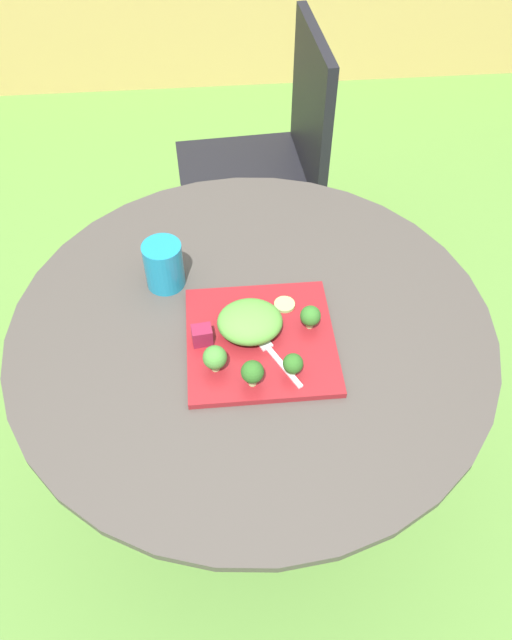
% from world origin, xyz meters
% --- Properties ---
extents(ground_plane, '(12.00, 12.00, 0.00)m').
position_xyz_m(ground_plane, '(0.00, 0.00, 0.00)').
color(ground_plane, '#568438').
extents(patio_table, '(1.00, 1.00, 0.71)m').
position_xyz_m(patio_table, '(0.00, 0.00, 0.48)').
color(patio_table, '#423D38').
rests_on(patio_table, ground_plane).
extents(patio_chair, '(0.47, 0.47, 0.90)m').
position_xyz_m(patio_chair, '(0.15, 0.88, 0.53)').
color(patio_chair, black).
rests_on(patio_chair, ground_plane).
extents(salad_plate, '(0.29, 0.29, 0.01)m').
position_xyz_m(salad_plate, '(0.01, -0.05, 0.72)').
color(salad_plate, maroon).
rests_on(salad_plate, patio_table).
extents(drinking_glass, '(0.08, 0.08, 0.11)m').
position_xyz_m(drinking_glass, '(-0.17, 0.13, 0.76)').
color(drinking_glass, teal).
rests_on(drinking_glass, patio_table).
extents(fork, '(0.09, 0.14, 0.00)m').
position_xyz_m(fork, '(0.03, -0.10, 0.73)').
color(fork, silver).
rests_on(fork, salad_plate).
extents(lettuce_mound, '(0.13, 0.12, 0.06)m').
position_xyz_m(lettuce_mound, '(-0.01, -0.03, 0.75)').
color(lettuce_mound, '#519338').
rests_on(lettuce_mound, salad_plate).
extents(broccoli_floret_0, '(0.04, 0.04, 0.05)m').
position_xyz_m(broccoli_floret_0, '(0.12, -0.03, 0.75)').
color(broccoli_floret_0, '#99B770').
rests_on(broccoli_floret_0, salad_plate).
extents(broccoli_floret_1, '(0.04, 0.04, 0.06)m').
position_xyz_m(broccoli_floret_1, '(-0.01, -0.16, 0.76)').
color(broccoli_floret_1, '#99B770').
rests_on(broccoli_floret_1, salad_plate).
extents(broccoli_floret_2, '(0.05, 0.05, 0.06)m').
position_xyz_m(broccoli_floret_2, '(-0.08, -0.12, 0.76)').
color(broccoli_floret_2, '#99B770').
rests_on(broccoli_floret_2, salad_plate).
extents(broccoli_floret_3, '(0.04, 0.04, 0.05)m').
position_xyz_m(broccoli_floret_3, '(0.07, -0.14, 0.75)').
color(broccoli_floret_3, '#99B770').
rests_on(broccoli_floret_3, salad_plate).
extents(cucumber_slice_0, '(0.04, 0.04, 0.01)m').
position_xyz_m(cucumber_slice_0, '(0.07, 0.03, 0.73)').
color(cucumber_slice_0, '#8EB766').
rests_on(cucumber_slice_0, salad_plate).
extents(beet_chunk_0, '(0.04, 0.04, 0.04)m').
position_xyz_m(beet_chunk_0, '(-0.10, -0.05, 0.74)').
color(beet_chunk_0, maroon).
rests_on(beet_chunk_0, salad_plate).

